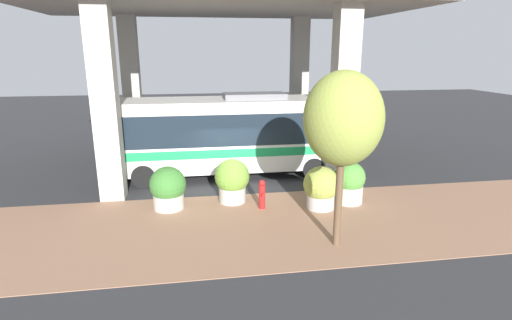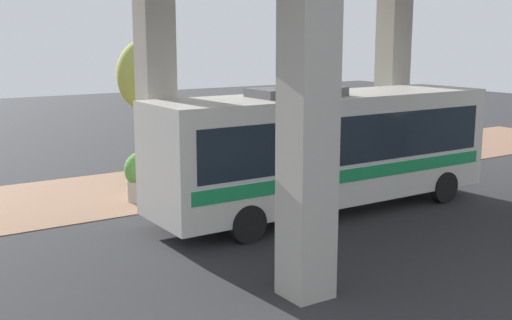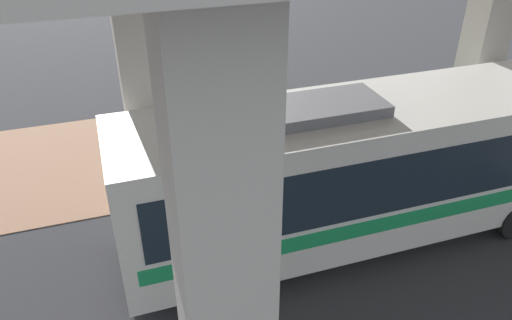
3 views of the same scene
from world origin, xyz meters
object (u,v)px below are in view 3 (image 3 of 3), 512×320
at_px(bus, 358,166).
at_px(fire_hydrant, 266,141).
at_px(planter_middle, 307,140).
at_px(planter_back, 372,127).
at_px(street_tree_near, 184,16).
at_px(planter_front, 196,141).
at_px(planter_extra, 157,153).

distance_m(bus, fire_hydrant, 4.59).
bearing_deg(planter_middle, bus, -5.12).
xyz_separation_m(planter_back, street_tree_near, (-3.66, -5.07, 2.99)).
distance_m(planter_middle, street_tree_near, 5.61).
xyz_separation_m(bus, planter_front, (-4.57, -2.82, -1.25)).
height_order(fire_hydrant, planter_front, planter_front).
bearing_deg(fire_hydrant, planter_back, 80.75).
bearing_deg(fire_hydrant, planter_front, -97.51).
bearing_deg(planter_extra, bus, 43.97).
relative_size(fire_hydrant, planter_front, 0.70).
height_order(bus, fire_hydrant, bus).
height_order(bus, planter_front, bus).
height_order(bus, street_tree_near, street_tree_near).
distance_m(fire_hydrant, street_tree_near, 4.79).
distance_m(fire_hydrant, planter_extra, 3.36).
relative_size(planter_back, street_tree_near, 0.31).
bearing_deg(street_tree_near, planter_front, -8.41).
xyz_separation_m(planter_extra, street_tree_near, (-3.21, 1.65, 2.97)).
bearing_deg(bus, planter_front, -148.37).
relative_size(planter_front, planter_middle, 0.94).
xyz_separation_m(planter_middle, planter_back, (-0.30, 2.36, -0.08)).
relative_size(bus, planter_back, 6.88).
height_order(fire_hydrant, planter_middle, planter_middle).
bearing_deg(street_tree_near, planter_extra, -27.13).
relative_size(planter_middle, street_tree_near, 0.33).
height_order(planter_back, street_tree_near, street_tree_near).
bearing_deg(fire_hydrant, bus, 9.15).
bearing_deg(planter_back, planter_extra, -93.80).
bearing_deg(planter_middle, planter_front, -109.91).
distance_m(planter_front, planter_extra, 1.29).
distance_m(fire_hydrant, planter_front, 2.16).
height_order(bus, planter_back, bus).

